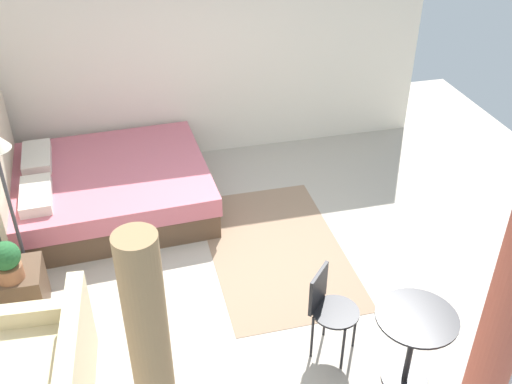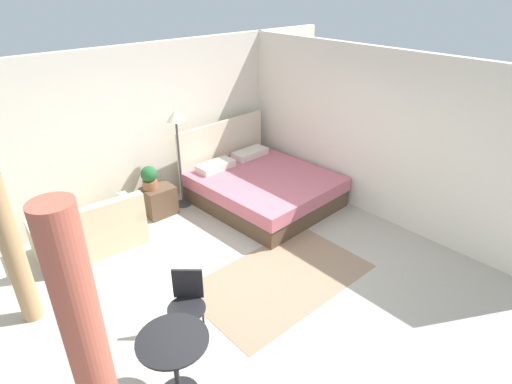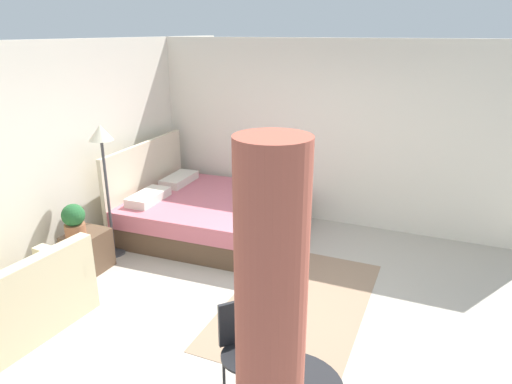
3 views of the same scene
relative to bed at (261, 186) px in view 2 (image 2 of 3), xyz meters
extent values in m
cube|color=#B2A899|center=(-1.50, -1.53, -0.31)|extent=(8.31, 8.73, 0.02)
cube|color=silver|center=(-1.50, 1.33, 1.04)|extent=(8.31, 0.12, 2.67)
cube|color=silver|center=(1.15, -1.53, 1.04)|extent=(0.12, 5.73, 2.67)
cube|color=#93755B|center=(-1.24, -1.74, -0.29)|extent=(2.33, 1.40, 0.01)
cube|color=brown|center=(0.00, -0.08, -0.14)|extent=(2.00, 2.24, 0.30)
cube|color=#C66675|center=(0.00, -0.08, 0.12)|extent=(2.05, 2.28, 0.23)
cube|color=beige|center=(-0.05, 1.02, 0.32)|extent=(1.97, 0.15, 1.24)
cube|color=silver|center=(-0.45, 0.70, 0.30)|extent=(0.70, 0.35, 0.12)
cube|color=silver|center=(0.39, 0.73, 0.30)|extent=(0.70, 0.35, 0.12)
cube|color=beige|center=(-2.82, 0.61, -0.10)|extent=(1.52, 0.88, 0.39)
cube|color=beige|center=(-2.84, 0.30, 0.31)|extent=(1.48, 0.25, 0.43)
cube|color=beige|center=(-2.16, 0.57, 0.18)|extent=(0.20, 0.78, 0.17)
cube|color=beige|center=(-3.48, 0.66, 0.18)|extent=(0.20, 0.78, 0.17)
cube|color=brown|center=(-1.56, 0.81, -0.05)|extent=(0.49, 0.40, 0.49)
cylinder|color=#935B3D|center=(-1.66, 0.86, 0.27)|extent=(0.24, 0.24, 0.15)
sphere|color=#235B2D|center=(-1.66, 0.86, 0.46)|extent=(0.26, 0.26, 0.26)
cylinder|color=#3F3F44|center=(-1.09, 0.83, -0.29)|extent=(0.28, 0.28, 0.02)
cylinder|color=#3F3F44|center=(-1.09, 0.83, 0.47)|extent=(0.04, 0.04, 1.49)
cone|color=beige|center=(-1.09, 0.83, 1.31)|extent=(0.29, 0.29, 0.19)
cylinder|color=black|center=(-3.20, -2.32, 0.06)|extent=(0.05, 0.05, 0.72)
cylinder|color=black|center=(-3.20, -2.32, 0.43)|extent=(0.65, 0.65, 0.02)
cylinder|color=black|center=(-2.95, -1.85, -0.06)|extent=(0.02, 0.02, 0.46)
cylinder|color=black|center=(-2.74, -2.04, -0.06)|extent=(0.02, 0.02, 0.46)
cylinder|color=black|center=(-2.76, -1.64, -0.06)|extent=(0.02, 0.02, 0.46)
cylinder|color=black|center=(-2.55, -1.83, -0.06)|extent=(0.02, 0.02, 0.46)
cylinder|color=black|center=(-2.75, -1.84, 0.18)|extent=(0.57, 0.57, 0.02)
cube|color=black|center=(-2.63, -1.71, 0.37)|extent=(0.26, 0.24, 0.36)
cylinder|color=#C15B47|center=(-3.91, -2.46, 0.92)|extent=(0.28, 0.28, 2.43)
cylinder|color=tan|center=(-3.91, -0.28, 0.92)|extent=(0.22, 0.22, 2.43)
camera|label=1|loc=(-6.12, -0.30, 3.78)|focal=41.67mm
camera|label=2|loc=(-4.42, -4.79, 3.29)|focal=29.28mm
camera|label=3|loc=(-5.29, -3.00, 2.47)|focal=32.05mm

